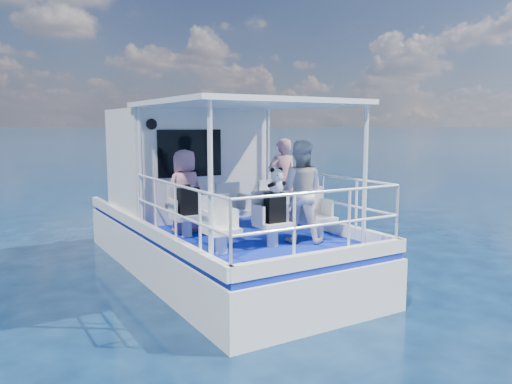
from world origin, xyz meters
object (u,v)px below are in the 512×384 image
panda (276,180)px  backpack_center (275,208)px  passenger_port_fwd (185,191)px  passenger_stbd_aft (300,191)px

panda → backpack_center: bearing=120.3°
passenger_port_fwd → backpack_center: bearing=103.9°
passenger_stbd_aft → panda: passenger_stbd_aft is taller
passenger_stbd_aft → panda: (-0.50, -0.08, 0.21)m
passenger_stbd_aft → passenger_port_fwd: bearing=-10.9°
passenger_port_fwd → passenger_stbd_aft: size_ratio=0.89×
passenger_stbd_aft → backpack_center: (-0.52, -0.07, -0.21)m
passenger_port_fwd → passenger_stbd_aft: passenger_stbd_aft is taller
backpack_center → panda: bearing=-59.7°
passenger_port_fwd → passenger_stbd_aft: (1.31, -1.61, 0.09)m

